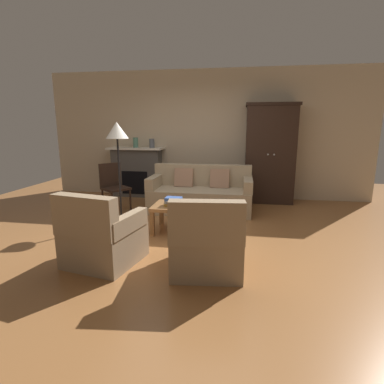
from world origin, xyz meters
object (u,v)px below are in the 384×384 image
(armchair_near_right, at_px, (206,245))
(side_chair_wooden, at_px, (113,184))
(book_stack, at_px, (173,202))
(couch, at_px, (201,194))
(mantel_vase_jade, at_px, (136,142))
(fruit_bowl, at_px, (189,203))
(floor_lamp, at_px, (117,136))
(armoire, at_px, (270,154))
(mantel_vase_slate, at_px, (152,143))
(armchair_near_left, at_px, (102,238))
(coffee_table, at_px, (189,209))
(fireplace, at_px, (137,172))

(armchair_near_right, relative_size, side_chair_wooden, 0.98)
(armchair_near_right, bearing_deg, book_stack, 118.56)
(couch, height_order, mantel_vase_jade, mantel_vase_jade)
(fruit_bowl, bearing_deg, floor_lamp, 167.26)
(armoire, height_order, mantel_vase_jade, armoire)
(armoire, relative_size, mantel_vase_slate, 10.37)
(armoire, relative_size, armchair_near_left, 2.26)
(fruit_bowl, bearing_deg, coffee_table, -9.74)
(mantel_vase_slate, bearing_deg, book_stack, -66.34)
(fireplace, relative_size, side_chair_wooden, 1.40)
(fireplace, xyz_separation_m, side_chair_wooden, (-0.05, -1.21, -0.06))
(couch, bearing_deg, armoire, 35.46)
(book_stack, bearing_deg, mantel_vase_slate, 113.66)
(armoire, relative_size, fruit_bowl, 6.64)
(book_stack, distance_m, mantel_vase_slate, 2.59)
(fruit_bowl, relative_size, book_stack, 1.18)
(book_stack, bearing_deg, fireplace, 120.98)
(fireplace, height_order, book_stack, fireplace)
(fireplace, distance_m, couch, 1.93)
(coffee_table, relative_size, mantel_vase_jade, 4.93)
(fireplace, xyz_separation_m, armchair_near_left, (0.79, -3.47, -0.25))
(armoire, bearing_deg, side_chair_wooden, -159.24)
(coffee_table, height_order, fruit_bowl, fruit_bowl)
(fireplace, relative_size, fruit_bowl, 4.08)
(side_chair_wooden, height_order, floor_lamp, floor_lamp)
(floor_lamp, bearing_deg, side_chair_wooden, 120.91)
(couch, bearing_deg, book_stack, -100.91)
(armchair_near_right, height_order, floor_lamp, floor_lamp)
(mantel_vase_jade, height_order, floor_lamp, floor_lamp)
(side_chair_wooden, bearing_deg, armchair_near_right, -47.57)
(couch, relative_size, fruit_bowl, 6.23)
(couch, distance_m, armchair_near_right, 2.48)
(armchair_near_left, height_order, floor_lamp, floor_lamp)
(armoire, xyz_separation_m, couch, (-1.33, -0.95, -0.71))
(armoire, xyz_separation_m, mantel_vase_slate, (-2.57, 0.06, 0.19))
(mantel_vase_jade, xyz_separation_m, side_chair_wooden, (-0.05, -1.20, -0.72))
(coffee_table, height_order, mantel_vase_slate, mantel_vase_slate)
(book_stack, height_order, floor_lamp, floor_lamp)
(side_chair_wooden, bearing_deg, mantel_vase_jade, 87.73)
(fireplace, height_order, armoire, armoire)
(couch, distance_m, mantel_vase_slate, 1.83)
(couch, distance_m, mantel_vase_jade, 2.12)
(fireplace, distance_m, mantel_vase_jade, 0.66)
(fruit_bowl, height_order, armchair_near_right, armchair_near_right)
(couch, relative_size, side_chair_wooden, 2.14)
(coffee_table, height_order, armchair_near_left, armchair_near_left)
(armoire, xyz_separation_m, armchair_near_left, (-2.16, -3.39, -0.71))
(armoire, relative_size, mantel_vase_jade, 9.19)
(couch, xyz_separation_m, side_chair_wooden, (-1.67, -0.19, 0.19))
(coffee_table, relative_size, book_stack, 4.19)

